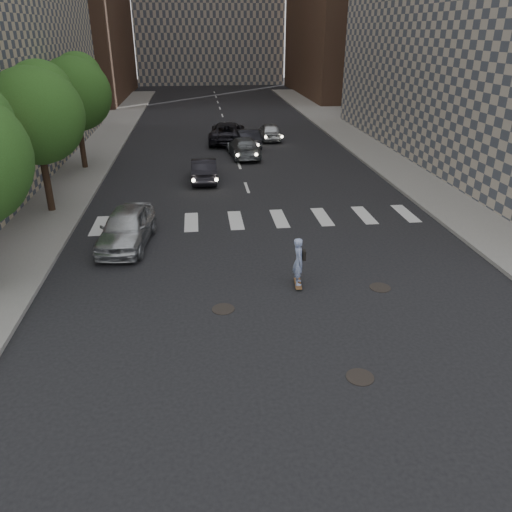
{
  "coord_description": "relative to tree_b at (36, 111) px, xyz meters",
  "views": [
    {
      "loc": [
        -2.52,
        -12.16,
        7.9
      ],
      "look_at": [
        -0.86,
        2.2,
        1.3
      ],
      "focal_mm": 35.0,
      "sensor_mm": 36.0,
      "label": 1
    }
  ],
  "objects": [
    {
      "name": "ground",
      "position": [
        9.45,
        -11.14,
        -4.65
      ],
      "size": [
        160.0,
        160.0,
        0.0
      ],
      "primitive_type": "plane",
      "color": "black",
      "rests_on": "ground"
    },
    {
      "name": "sidewalk_left",
      "position": [
        -5.05,
        8.86,
        -4.57
      ],
      "size": [
        13.0,
        80.0,
        0.15
      ],
      "primitive_type": "cube",
      "color": "gray",
      "rests_on": "ground"
    },
    {
      "name": "sidewalk_right",
      "position": [
        23.95,
        8.86,
        -4.57
      ],
      "size": [
        13.0,
        80.0,
        0.15
      ],
      "primitive_type": "cube",
      "color": "gray",
      "rests_on": "ground"
    },
    {
      "name": "tree_b",
      "position": [
        0.0,
        0.0,
        0.0
      ],
      "size": [
        4.2,
        4.2,
        6.6
      ],
      "color": "#382619",
      "rests_on": "sidewalk_left"
    },
    {
      "name": "tree_c",
      "position": [
        0.0,
        8.0,
        0.0
      ],
      "size": [
        4.2,
        4.2,
        6.6
      ],
      "color": "#382619",
      "rests_on": "sidewalk_left"
    },
    {
      "name": "manhole_a",
      "position": [
        10.65,
        -13.64,
        -4.64
      ],
      "size": [
        0.7,
        0.7,
        0.02
      ],
      "primitive_type": "cylinder",
      "color": "black",
      "rests_on": "ground"
    },
    {
      "name": "manhole_b",
      "position": [
        7.45,
        -9.94,
        -4.64
      ],
      "size": [
        0.7,
        0.7,
        0.02
      ],
      "primitive_type": "cylinder",
      "color": "black",
      "rests_on": "ground"
    },
    {
      "name": "manhole_c",
      "position": [
        12.75,
        -9.14,
        -4.64
      ],
      "size": [
        0.7,
        0.7,
        0.02
      ],
      "primitive_type": "cylinder",
      "color": "black",
      "rests_on": "ground"
    },
    {
      "name": "skateboarder",
      "position": [
        10.05,
        -8.66,
        -3.74
      ],
      "size": [
        0.46,
        0.89,
        1.73
      ],
      "rotation": [
        0.0,
        0.0,
        -0.1
      ],
      "color": "brown",
      "rests_on": "ground"
    },
    {
      "name": "silver_sedan",
      "position": [
        3.95,
        -4.43,
        -3.9
      ],
      "size": [
        2.26,
        4.57,
        1.5
      ],
      "primitive_type": "imported",
      "rotation": [
        0.0,
        0.0,
        -0.12
      ],
      "color": "#B2B5B9",
      "rests_on": "ground"
    },
    {
      "name": "traffic_car_a",
      "position": [
        7.19,
        4.54,
        -4.0
      ],
      "size": [
        1.42,
        3.96,
        1.3
      ],
      "primitive_type": "imported",
      "rotation": [
        0.0,
        0.0,
        3.13
      ],
      "color": "black",
      "rests_on": "ground"
    },
    {
      "name": "traffic_car_b",
      "position": [
        9.95,
        10.04,
        -3.99
      ],
      "size": [
        2.23,
        4.69,
        1.32
      ],
      "primitive_type": "imported",
      "rotation": [
        0.0,
        0.0,
        3.23
      ],
      "color": "slate",
      "rests_on": "ground"
    },
    {
      "name": "traffic_car_c",
      "position": [
        9.16,
        14.86,
        -3.89
      ],
      "size": [
        3.1,
        5.71,
        1.52
      ],
      "primitive_type": "imported",
      "rotation": [
        0.0,
        0.0,
        3.03
      ],
      "color": "black",
      "rests_on": "ground"
    },
    {
      "name": "traffic_car_d",
      "position": [
        12.49,
        15.52,
        -3.99
      ],
      "size": [
        1.61,
        3.9,
        1.32
      ],
      "primitive_type": "imported",
      "rotation": [
        0.0,
        0.0,
        3.13
      ],
      "color": "#A8ACB0",
      "rests_on": "ground"
    },
    {
      "name": "traffic_car_e",
      "position": [
        10.39,
        12.86,
        -3.97
      ],
      "size": [
        1.87,
        4.22,
        1.35
      ],
      "primitive_type": "imported",
      "rotation": [
        0.0,
        0.0,
        3.25
      ],
      "color": "black",
      "rests_on": "ground"
    }
  ]
}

